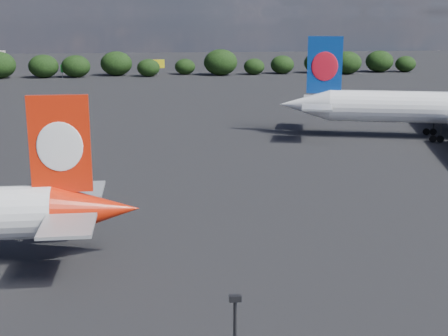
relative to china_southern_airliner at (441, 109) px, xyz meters
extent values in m
plane|color=black|center=(-60.09, -0.55, -5.42)|extent=(500.00, 500.00, 0.00)
cone|color=red|center=(-55.66, -49.59, -0.68)|extent=(7.59, 4.75, 4.74)
cube|color=red|center=(-58.51, -49.60, 5.39)|extent=(5.22, 0.48, 8.53)
ellipsoid|color=white|center=(-58.51, -49.88, 5.22)|extent=(3.98, 0.20, 4.36)
ellipsoid|color=white|center=(-58.51, -49.31, 5.22)|extent=(3.98, 0.20, 4.36)
cube|color=#9D9FA4|center=(-57.55, -54.81, -0.30)|extent=(4.28, 5.70, 0.28)
cube|color=#9D9FA4|center=(-57.57, -44.38, -0.30)|extent=(4.28, 5.70, 0.28)
cone|color=white|center=(-23.03, 6.12, 0.18)|extent=(10.09, 7.71, 5.59)
cube|color=navy|center=(-19.78, 5.26, 7.34)|extent=(6.09, 2.12, 10.07)
ellipsoid|color=red|center=(-19.87, 4.94, 7.14)|extent=(4.60, 1.42, 5.15)
ellipsoid|color=red|center=(-19.70, 5.59, 7.14)|extent=(4.60, 1.42, 5.15)
cube|color=#9D9FA4|center=(-22.45, -0.40, 0.62)|extent=(6.59, 7.78, 0.34)
cube|color=#9D9FA4|center=(-19.28, 11.50, 0.62)|extent=(6.59, 7.78, 0.34)
cube|color=#9D9FA4|center=(7.74, 12.99, -1.61)|extent=(12.78, 23.49, 0.62)
cylinder|color=black|center=(-1.18, -3.16, -3.74)|extent=(0.38, 0.38, 2.80)
cylinder|color=black|center=(-1.18, -3.16, -4.80)|extent=(1.32, 0.80, 1.23)
cylinder|color=black|center=(-2.37, -2.84, -4.80)|extent=(1.32, 0.80, 1.23)
cylinder|color=black|center=(0.54, 3.33, -3.74)|extent=(0.38, 0.38, 2.80)
cylinder|color=black|center=(0.54, 3.33, -4.80)|extent=(1.32, 0.80, 1.23)
cylinder|color=black|center=(-0.65, 3.65, -4.80)|extent=(1.32, 0.80, 1.23)
cube|color=black|center=(-46.98, -77.68, 3.77)|extent=(0.55, 0.30, 0.28)
cube|color=#14681C|center=(-78.09, 115.45, -2.22)|extent=(6.00, 0.30, 2.60)
cylinder|color=gray|center=(-80.59, 115.45, -4.42)|extent=(0.20, 0.20, 2.00)
cylinder|color=gray|center=(-75.59, 115.45, -4.42)|extent=(0.20, 0.20, 2.00)
cube|color=yellow|center=(-48.09, 121.45, -1.42)|extent=(5.00, 0.30, 3.00)
cylinder|color=gray|center=(-48.09, 121.45, -4.17)|extent=(0.30, 0.30, 2.50)
ellipsoid|color=black|center=(-86.89, 116.61, -1.49)|extent=(10.21, 8.64, 7.85)
ellipsoid|color=black|center=(-76.04, 116.60, -1.62)|extent=(9.87, 8.35, 7.59)
ellipsoid|color=black|center=(-62.55, 121.18, -1.15)|extent=(11.09, 9.38, 8.53)
ellipsoid|color=black|center=(-51.30, 116.49, -2.36)|extent=(7.95, 6.73, 6.11)
ellipsoid|color=black|center=(-38.25, 122.52, -2.59)|extent=(7.35, 6.22, 5.66)
ellipsoid|color=black|center=(-25.84, 118.15, -0.83)|extent=(11.94, 10.10, 9.19)
ellipsoid|color=black|center=(-13.59, 119.30, -2.53)|extent=(7.51, 6.35, 5.77)
ellipsoid|color=black|center=(-2.88, 121.31, -2.10)|extent=(8.62, 7.29, 6.63)
ellipsoid|color=black|center=(10.24, 122.67, -1.80)|extent=(9.41, 7.96, 7.24)
ellipsoid|color=black|center=(20.04, 117.24, -1.32)|extent=(10.65, 9.01, 8.19)
ellipsoid|color=black|center=(34.51, 123.39, -1.42)|extent=(10.39, 8.79, 8.00)
ellipsoid|color=black|center=(44.48, 122.77, -2.43)|extent=(7.76, 6.56, 5.97)
camera|label=1|loc=(-50.52, -103.66, 16.50)|focal=50.00mm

